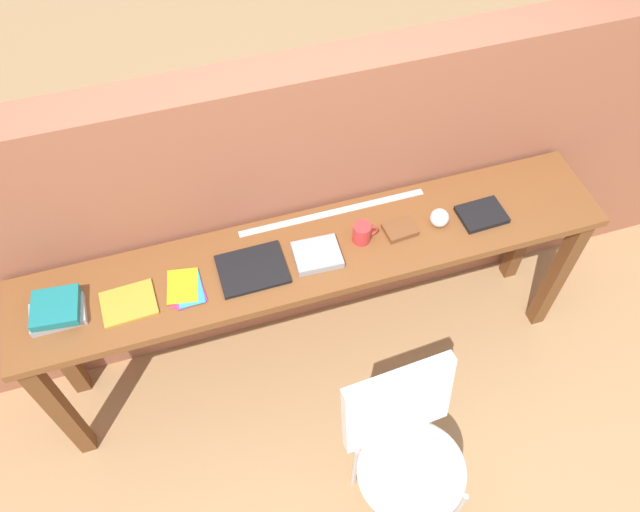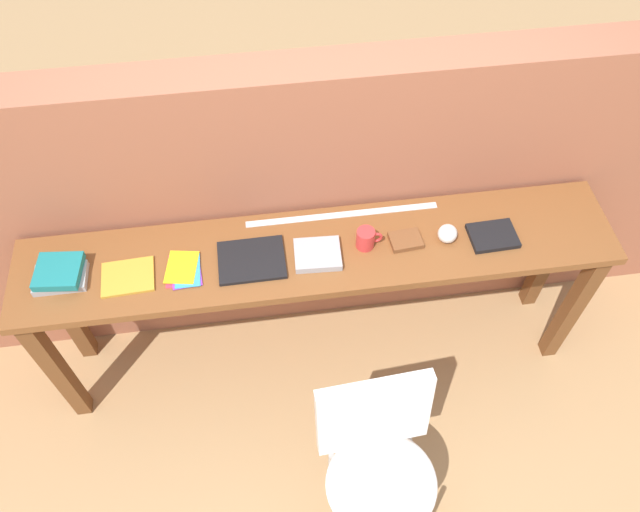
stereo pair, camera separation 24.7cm
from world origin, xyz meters
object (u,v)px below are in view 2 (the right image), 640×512
at_px(mug, 366,239).
at_px(book_stack_leftmost, 59,274).
at_px(book_open_centre, 252,260).
at_px(leather_journal_brown, 406,240).
at_px(sports_ball_small, 448,234).
at_px(chair_white_moulded, 378,460).
at_px(book_repair_rightmost, 493,236).
at_px(pamphlet_pile_colourful, 184,270).
at_px(magazine_cycling, 128,277).

bearing_deg(mug, book_stack_leftmost, -179.74).
distance_m(book_open_centre, mug, 0.48).
bearing_deg(leather_journal_brown, sports_ball_small, -8.10).
bearing_deg(chair_white_moulded, sports_ball_small, 61.77).
relative_size(book_stack_leftmost, book_repair_rightmost, 1.05).
bearing_deg(sports_ball_small, pamphlet_pile_colourful, -179.33).
bearing_deg(book_repair_rightmost, mug, 174.70).
bearing_deg(leather_journal_brown, book_stack_leftmost, 175.33).
relative_size(magazine_cycling, pamphlet_pile_colourful, 1.07).
bearing_deg(pamphlet_pile_colourful, book_repair_rightmost, -0.12).
bearing_deg(book_stack_leftmost, book_repair_rightmost, -0.84).
xyz_separation_m(chair_white_moulded, magazine_cycling, (-0.90, 0.74, 0.36)).
relative_size(book_stack_leftmost, sports_ball_small, 2.54).
xyz_separation_m(magazine_cycling, leather_journal_brown, (1.14, 0.03, 0.01)).
bearing_deg(pamphlet_pile_colourful, sports_ball_small, 0.67).
bearing_deg(magazine_cycling, mug, -0.70).
height_order(pamphlet_pile_colourful, leather_journal_brown, leather_journal_brown).
xyz_separation_m(book_open_centre, leather_journal_brown, (0.64, 0.01, 0.00)).
distance_m(magazine_cycling, book_open_centre, 0.50).
relative_size(chair_white_moulded, book_stack_leftmost, 4.35).
distance_m(book_open_centre, book_repair_rightmost, 1.01).
relative_size(magazine_cycling, leather_journal_brown, 1.59).
bearing_deg(pamphlet_pile_colourful, book_open_centre, 2.18).
xyz_separation_m(magazine_cycling, pamphlet_pile_colourful, (0.22, 0.00, -0.00)).
xyz_separation_m(chair_white_moulded, mug, (0.07, 0.77, 0.40)).
bearing_deg(book_open_centre, magazine_cycling, -178.65).
relative_size(magazine_cycling, sports_ball_small, 2.56).
height_order(book_stack_leftmost, book_open_centre, book_stack_leftmost).
bearing_deg(book_repair_rightmost, magazine_cycling, 178.15).
bearing_deg(book_stack_leftmost, magazine_cycling, -6.16).
xyz_separation_m(magazine_cycling, sports_ball_small, (1.31, 0.02, 0.03)).
height_order(chair_white_moulded, magazine_cycling, same).
bearing_deg(chair_white_moulded, book_open_centre, 118.33).
distance_m(book_open_centre, leather_journal_brown, 0.64).
height_order(chair_white_moulded, sports_ball_small, sports_ball_small).
bearing_deg(magazine_cycling, leather_journal_brown, -1.28).
bearing_deg(chair_white_moulded, book_stack_leftmost, 146.57).
xyz_separation_m(chair_white_moulded, book_open_centre, (-0.41, 0.75, 0.36)).
bearing_deg(mug, pamphlet_pile_colourful, -177.79).
distance_m(leather_journal_brown, sports_ball_small, 0.17).
height_order(pamphlet_pile_colourful, book_repair_rightmost, book_repair_rightmost).
bearing_deg(sports_ball_small, magazine_cycling, -179.22).
bearing_deg(chair_white_moulded, magazine_cycling, 140.66).
distance_m(book_stack_leftmost, book_repair_rightmost, 1.76).
xyz_separation_m(pamphlet_pile_colourful, sports_ball_small, (1.08, 0.01, 0.03)).
bearing_deg(mug, book_repair_rightmost, -3.36).
bearing_deg(chair_white_moulded, leather_journal_brown, 72.96).
relative_size(chair_white_moulded, leather_journal_brown, 6.86).
height_order(chair_white_moulded, mug, mug).
distance_m(magazine_cycling, mug, 0.97).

